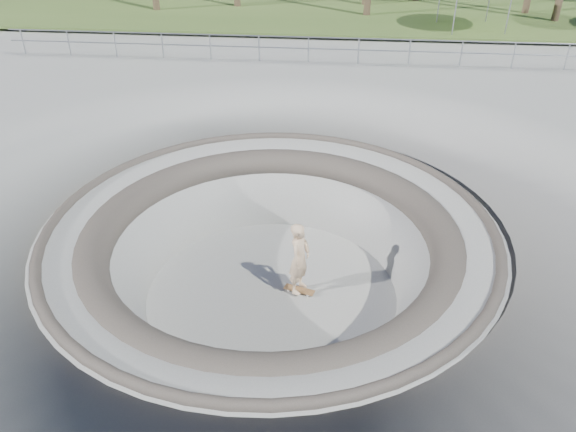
# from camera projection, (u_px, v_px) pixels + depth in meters

# --- Properties ---
(ground) EXTENTS (180.00, 180.00, 0.00)m
(ground) POSITION_uv_depth(u_px,v_px,m) (271.00, 226.00, 12.70)
(ground) COLOR #989893
(ground) RESTS_ON ground
(skate_bowl) EXTENTS (14.00, 14.00, 4.10)m
(skate_bowl) POSITION_uv_depth(u_px,v_px,m) (272.00, 289.00, 13.67)
(skate_bowl) COLOR #989893
(skate_bowl) RESTS_ON ground
(distant_hills) EXTENTS (103.20, 45.00, 28.60)m
(distant_hills) POSITION_uv_depth(u_px,v_px,m) (367.00, 9.00, 64.35)
(distant_hills) COLOR brown
(distant_hills) RESTS_ON ground
(safety_railing) EXTENTS (25.00, 0.06, 1.03)m
(safety_railing) POSITION_uv_depth(u_px,v_px,m) (308.00, 49.00, 22.46)
(safety_railing) COLOR gray
(safety_railing) RESTS_ON ground
(skateboard) EXTENTS (0.79, 0.42, 0.08)m
(skateboard) POSITION_uv_depth(u_px,v_px,m) (299.00, 290.00, 13.64)
(skateboard) COLOR brown
(skateboard) RESTS_ON ground
(skater) EXTENTS (0.65, 0.79, 1.86)m
(skater) POSITION_uv_depth(u_px,v_px,m) (300.00, 259.00, 13.14)
(skater) COLOR #DBB58D
(skater) RESTS_ON skateboard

